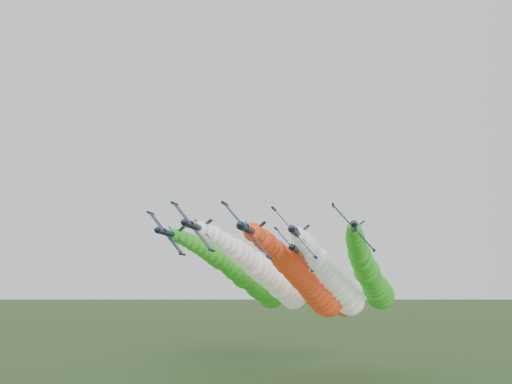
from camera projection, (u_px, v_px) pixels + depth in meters
jet_lead at (312, 287)px, 132.79m from camera, size 16.25×91.57×22.47m
jet_inner_left at (272, 279)px, 142.54m from camera, size 16.23×91.55×22.45m
jet_inner_right at (337, 285)px, 140.34m from camera, size 16.64×91.96×22.86m
jet_outer_left at (249, 279)px, 155.16m from camera, size 16.56×91.88×22.78m
jet_outer_right at (372, 279)px, 146.76m from camera, size 16.59×91.91×22.81m
jet_trail at (333, 291)px, 153.76m from camera, size 15.97×91.29×22.19m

